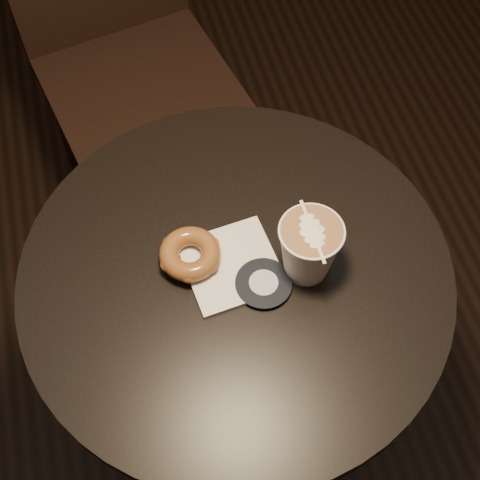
# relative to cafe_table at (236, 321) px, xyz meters

# --- Properties ---
(cafe_table) EXTENTS (0.70, 0.70, 0.75)m
(cafe_table) POSITION_rel_cafe_table_xyz_m (0.00, 0.00, 0.00)
(cafe_table) COLOR black
(cafe_table) RESTS_ON ground
(chair) EXTENTS (0.51, 0.51, 1.09)m
(chair) POSITION_rel_cafe_table_xyz_m (-0.09, 0.80, 0.06)
(chair) COLOR black
(chair) RESTS_ON ground
(pastry_bag) EXTENTS (0.16, 0.16, 0.01)m
(pastry_bag) POSITION_rel_cafe_table_xyz_m (-0.01, 0.01, 0.20)
(pastry_bag) COLOR white
(pastry_bag) RESTS_ON cafe_table
(doughnut) EXTENTS (0.10, 0.10, 0.03)m
(doughnut) POSITION_rel_cafe_table_xyz_m (-0.07, 0.03, 0.22)
(doughnut) COLOR brown
(doughnut) RESTS_ON pastry_bag
(latte_cup) EXTENTS (0.10, 0.10, 0.11)m
(latte_cup) POSITION_rel_cafe_table_xyz_m (0.11, -0.03, 0.25)
(latte_cup) COLOR white
(latte_cup) RESTS_ON cafe_table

